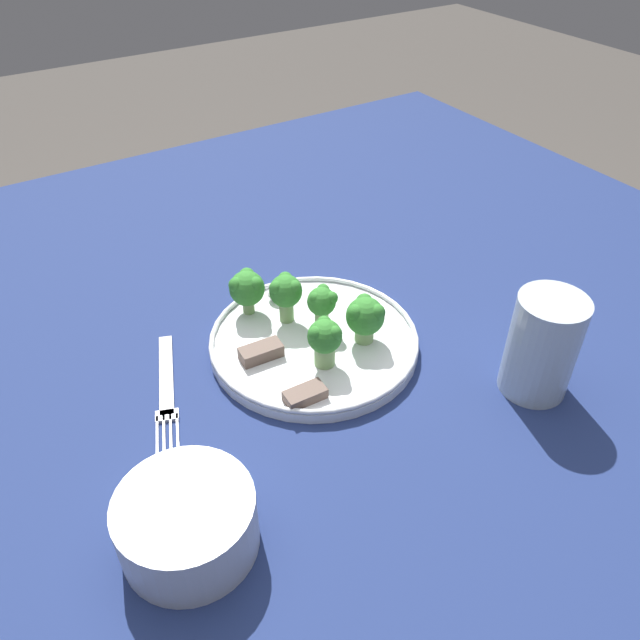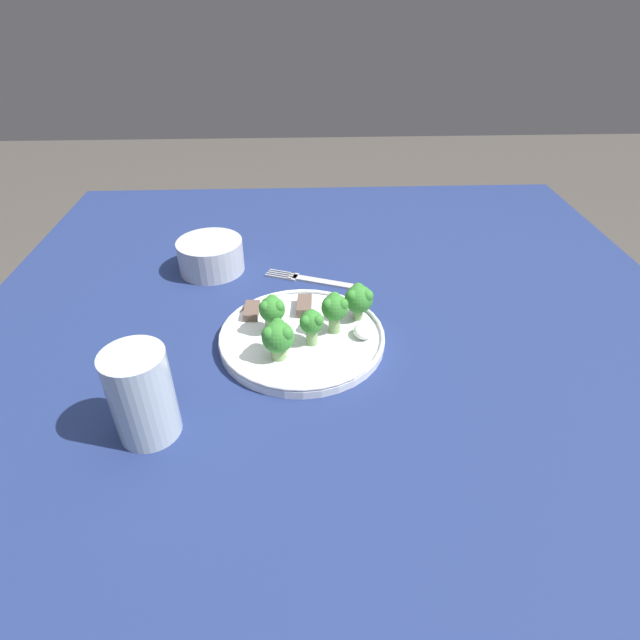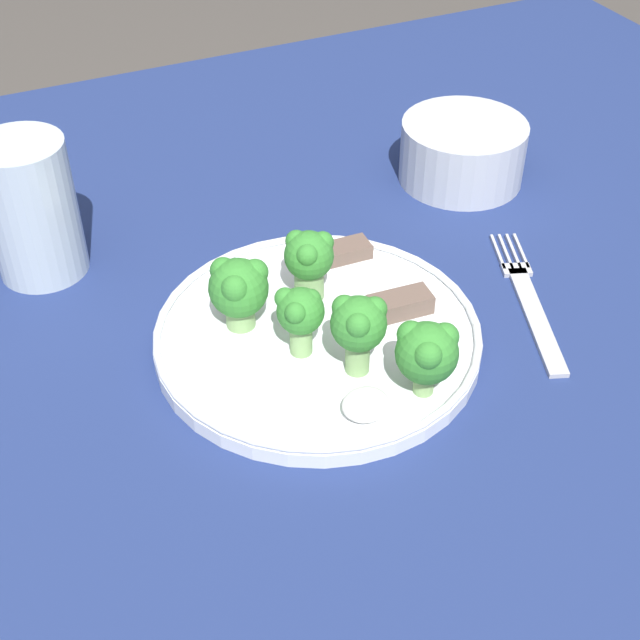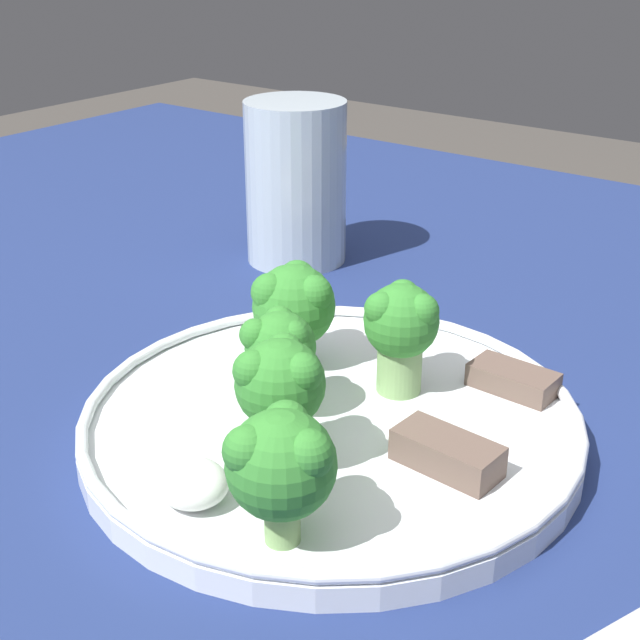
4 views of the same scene
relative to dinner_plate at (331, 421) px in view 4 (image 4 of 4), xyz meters
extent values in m
cube|color=navy|center=(-0.02, -0.05, -0.02)|extent=(1.32, 1.17, 0.03)
cylinder|color=brown|center=(-0.62, 0.47, -0.41)|extent=(0.06, 0.06, 0.75)
cylinder|color=white|center=(0.00, 0.00, 0.00)|extent=(0.25, 0.25, 0.01)
torus|color=white|center=(0.00, 0.00, 0.01)|extent=(0.25, 0.25, 0.01)
cube|color=#B2B2B7|center=(0.17, -0.05, -0.01)|extent=(0.06, 0.13, 0.00)
cylinder|color=#B2C1CC|center=(-0.17, 0.18, 0.05)|extent=(0.07, 0.07, 0.12)
cylinder|color=silver|center=(-0.17, 0.18, 0.03)|extent=(0.06, 0.06, 0.06)
cylinder|color=#7FA866|center=(0.01, 0.04, 0.02)|extent=(0.02, 0.02, 0.03)
sphere|color=#337F2D|center=(0.01, 0.04, 0.04)|extent=(0.04, 0.04, 0.04)
sphere|color=#337F2D|center=(0.02, 0.04, 0.05)|extent=(0.02, 0.02, 0.02)
sphere|color=#337F2D|center=(0.01, 0.05, 0.05)|extent=(0.02, 0.02, 0.02)
sphere|color=#337F2D|center=(0.01, 0.03, 0.05)|extent=(0.02, 0.02, 0.02)
cylinder|color=#7FA866|center=(0.01, -0.05, 0.02)|extent=(0.02, 0.02, 0.03)
sphere|color=#337F2D|center=(0.01, -0.05, 0.05)|extent=(0.04, 0.04, 0.04)
sphere|color=#337F2D|center=(0.02, -0.05, 0.05)|extent=(0.02, 0.02, 0.02)
sphere|color=#337F2D|center=(0.00, -0.04, 0.05)|extent=(0.02, 0.02, 0.02)
sphere|color=#337F2D|center=(0.00, -0.06, 0.05)|extent=(0.02, 0.02, 0.02)
cylinder|color=#7FA866|center=(0.04, -0.09, 0.01)|extent=(0.01, 0.01, 0.02)
sphere|color=#337F2D|center=(0.04, -0.09, 0.04)|extent=(0.04, 0.04, 0.04)
sphere|color=#337F2D|center=(0.05, -0.09, 0.05)|extent=(0.02, 0.02, 0.02)
sphere|color=#337F2D|center=(0.03, -0.08, 0.05)|extent=(0.02, 0.02, 0.02)
sphere|color=#337F2D|center=(0.03, -0.10, 0.05)|extent=(0.02, 0.02, 0.02)
cylinder|color=#7FA866|center=(-0.05, 0.03, 0.01)|extent=(0.02, 0.02, 0.02)
sphere|color=#337F2D|center=(-0.05, 0.03, 0.04)|extent=(0.04, 0.04, 0.04)
sphere|color=#337F2D|center=(-0.04, 0.03, 0.05)|extent=(0.02, 0.02, 0.02)
sphere|color=#337F2D|center=(-0.06, 0.04, 0.05)|extent=(0.02, 0.02, 0.02)
sphere|color=#337F2D|center=(-0.06, 0.02, 0.05)|extent=(0.02, 0.02, 0.02)
cylinder|color=#7FA866|center=(-0.02, -0.01, 0.02)|extent=(0.02, 0.02, 0.03)
sphere|color=#337F2D|center=(-0.02, -0.01, 0.04)|extent=(0.03, 0.03, 0.03)
sphere|color=#337F2D|center=(-0.01, -0.01, 0.05)|extent=(0.02, 0.02, 0.02)
sphere|color=#337F2D|center=(-0.03, -0.01, 0.05)|extent=(0.02, 0.02, 0.02)
sphere|color=#337F2D|center=(-0.03, -0.02, 0.05)|extent=(0.02, 0.02, 0.02)
cube|color=brown|center=(0.07, 0.00, 0.01)|extent=(0.05, 0.03, 0.02)
cube|color=brown|center=(0.06, 0.08, 0.01)|extent=(0.05, 0.02, 0.01)
ellipsoid|color=white|center=(-0.01, -0.09, 0.01)|extent=(0.03, 0.03, 0.02)
camera|label=1|loc=(0.29, 0.48, 0.48)|focal=35.00mm
camera|label=2|loc=(-0.59, 0.00, 0.45)|focal=28.00mm
camera|label=3|loc=(-0.21, -0.46, 0.44)|focal=50.00mm
camera|label=4|loc=(0.22, -0.30, 0.23)|focal=50.00mm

